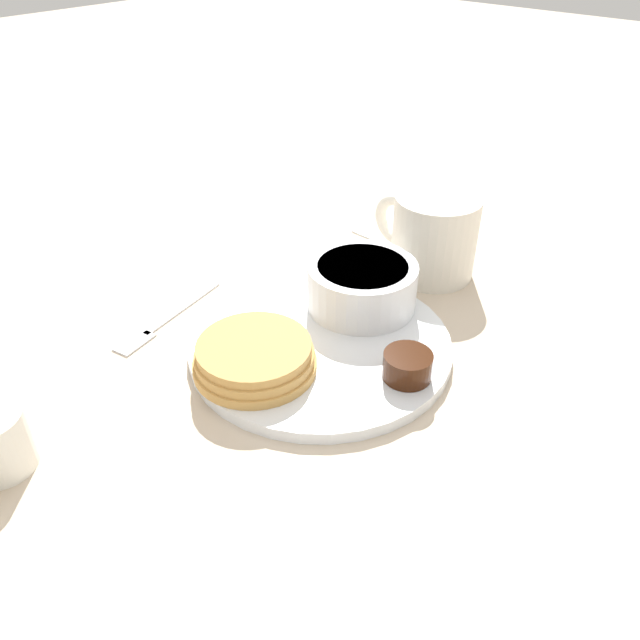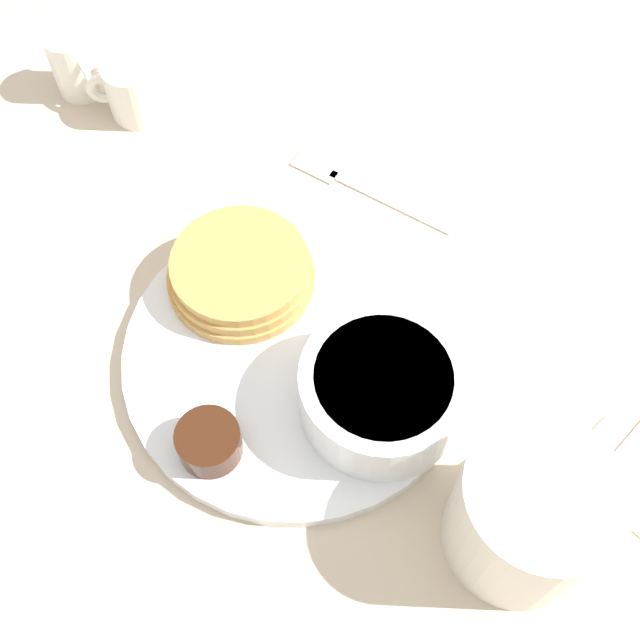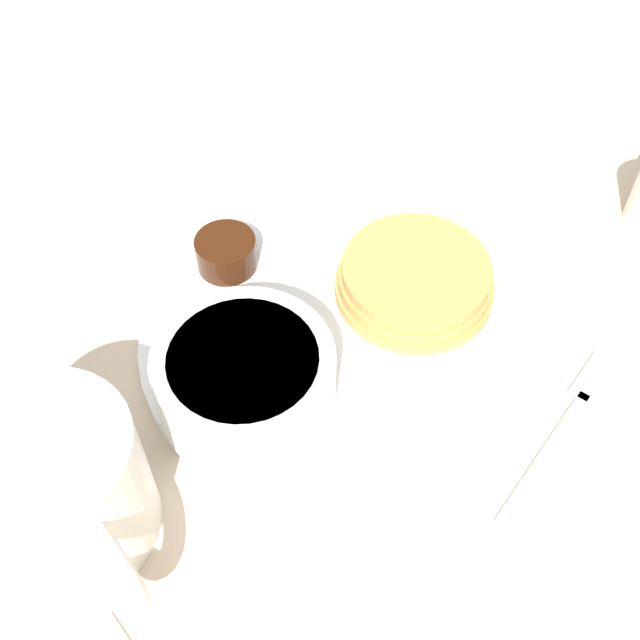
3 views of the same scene
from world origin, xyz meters
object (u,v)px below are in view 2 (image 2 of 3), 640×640
(creamer_pitcher_far, at_px, (75,63))
(creamer_pitcher_near, at_px, (135,88))
(bowl, at_px, (381,390))
(fork, at_px, (352,183))
(plate, at_px, (296,354))
(coffee_mug, at_px, (535,508))

(creamer_pitcher_far, bearing_deg, creamer_pitcher_near, 16.60)
(bowl, xyz_separation_m, fork, (-0.15, 0.14, -0.04))
(plate, xyz_separation_m, coffee_mug, (0.19, 0.01, 0.04))
(coffee_mug, distance_m, creamer_pitcher_far, 0.52)
(creamer_pitcher_near, xyz_separation_m, fork, (0.19, 0.06, -0.02))
(bowl, height_order, creamer_pitcher_far, creamer_pitcher_far)
(bowl, xyz_separation_m, coffee_mug, (0.12, -0.00, 0.01))
(coffee_mug, bearing_deg, creamer_pitcher_far, 173.09)
(coffee_mug, xyz_separation_m, fork, (-0.27, 0.14, -0.04))
(plate, height_order, creamer_pitcher_near, creamer_pitcher_near)
(creamer_pitcher_near, height_order, fork, creamer_pitcher_near)
(bowl, relative_size, fork, 0.75)
(coffee_mug, height_order, creamer_pitcher_near, coffee_mug)
(plate, xyz_separation_m, bowl, (0.07, 0.01, 0.03))
(bowl, relative_size, creamer_pitcher_far, 1.74)
(plate, height_order, creamer_pitcher_far, creamer_pitcher_far)
(creamer_pitcher_far, xyz_separation_m, fork, (0.25, 0.08, -0.03))
(creamer_pitcher_near, bearing_deg, plate, -17.73)
(plate, relative_size, creamer_pitcher_near, 4.20)
(plate, bearing_deg, bowl, 5.70)
(plate, xyz_separation_m, creamer_pitcher_near, (-0.27, 0.09, 0.02))
(creamer_pitcher_near, bearing_deg, coffee_mug, -9.83)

